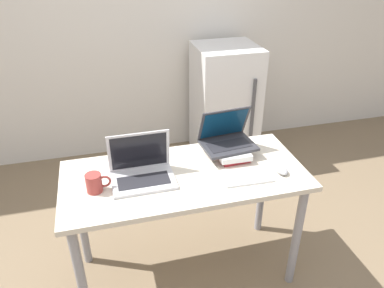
{
  "coord_description": "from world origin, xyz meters",
  "views": [
    {
      "loc": [
        -0.39,
        -1.35,
        1.91
      ],
      "look_at": [
        0.04,
        0.3,
        0.93
      ],
      "focal_mm": 35.0,
      "sensor_mm": 36.0,
      "label": 1
    }
  ],
  "objects_px": {
    "laptop_left": "(142,171)",
    "mouse": "(281,170)",
    "mini_fridge": "(225,104)",
    "laptop_on_books": "(227,138)",
    "book_stack": "(231,152)",
    "mug": "(95,183)",
    "wireless_keyboard": "(248,179)"
  },
  "relations": [
    {
      "from": "laptop_left",
      "to": "mini_fridge",
      "type": "distance_m",
      "value": 1.61
    },
    {
      "from": "mug",
      "to": "mini_fridge",
      "type": "distance_m",
      "value": 1.81
    },
    {
      "from": "book_stack",
      "to": "wireless_keyboard",
      "type": "relative_size",
      "value": 0.88
    },
    {
      "from": "mouse",
      "to": "mini_fridge",
      "type": "xyz_separation_m",
      "value": [
        0.18,
        1.44,
        -0.24
      ]
    },
    {
      "from": "wireless_keyboard",
      "to": "mouse",
      "type": "height_order",
      "value": "mouse"
    },
    {
      "from": "book_stack",
      "to": "mug",
      "type": "xyz_separation_m",
      "value": [
        -0.78,
        -0.15,
        0.02
      ]
    },
    {
      "from": "book_stack",
      "to": "mug",
      "type": "height_order",
      "value": "mug"
    },
    {
      "from": "book_stack",
      "to": "mini_fridge",
      "type": "xyz_separation_m",
      "value": [
        0.39,
        1.2,
        -0.25
      ]
    },
    {
      "from": "mouse",
      "to": "mug",
      "type": "relative_size",
      "value": 0.78
    },
    {
      "from": "laptop_left",
      "to": "mug",
      "type": "height_order",
      "value": "laptop_left"
    },
    {
      "from": "book_stack",
      "to": "mug",
      "type": "distance_m",
      "value": 0.8
    },
    {
      "from": "laptop_on_books",
      "to": "mouse",
      "type": "relative_size",
      "value": 3.28
    },
    {
      "from": "mini_fridge",
      "to": "mouse",
      "type": "bearing_deg",
      "value": -97.04
    },
    {
      "from": "laptop_left",
      "to": "mini_fridge",
      "type": "height_order",
      "value": "mini_fridge"
    },
    {
      "from": "laptop_on_books",
      "to": "mouse",
      "type": "distance_m",
      "value": 0.37
    },
    {
      "from": "wireless_keyboard",
      "to": "mini_fridge",
      "type": "relative_size",
      "value": 0.25
    },
    {
      "from": "laptop_left",
      "to": "mini_fridge",
      "type": "bearing_deg",
      "value": 54.53
    },
    {
      "from": "mouse",
      "to": "mug",
      "type": "height_order",
      "value": "mug"
    },
    {
      "from": "laptop_on_books",
      "to": "mini_fridge",
      "type": "bearing_deg",
      "value": 70.92
    },
    {
      "from": "wireless_keyboard",
      "to": "mouse",
      "type": "distance_m",
      "value": 0.21
    },
    {
      "from": "laptop_on_books",
      "to": "mug",
      "type": "xyz_separation_m",
      "value": [
        -0.77,
        -0.19,
        -0.05
      ]
    },
    {
      "from": "book_stack",
      "to": "laptop_on_books",
      "type": "height_order",
      "value": "laptop_on_books"
    },
    {
      "from": "book_stack",
      "to": "mouse",
      "type": "height_order",
      "value": "book_stack"
    },
    {
      "from": "laptop_left",
      "to": "mouse",
      "type": "distance_m",
      "value": 0.76
    },
    {
      "from": "laptop_left",
      "to": "book_stack",
      "type": "xyz_separation_m",
      "value": [
        0.54,
        0.1,
        -0.02
      ]
    },
    {
      "from": "mug",
      "to": "mouse",
      "type": "bearing_deg",
      "value": -5.05
    },
    {
      "from": "wireless_keyboard",
      "to": "laptop_left",
      "type": "bearing_deg",
      "value": 163.92
    },
    {
      "from": "laptop_left",
      "to": "mug",
      "type": "relative_size",
      "value": 2.62
    },
    {
      "from": "wireless_keyboard",
      "to": "mouse",
      "type": "bearing_deg",
      "value": 4.97
    },
    {
      "from": "laptop_left",
      "to": "wireless_keyboard",
      "type": "xyz_separation_m",
      "value": [
        0.54,
        -0.16,
        -0.04
      ]
    },
    {
      "from": "laptop_left",
      "to": "mouse",
      "type": "height_order",
      "value": "laptop_left"
    },
    {
      "from": "laptop_on_books",
      "to": "wireless_keyboard",
      "type": "distance_m",
      "value": 0.31
    }
  ]
}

